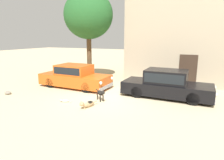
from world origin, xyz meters
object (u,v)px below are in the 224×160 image
(stray_cat, at_px, (65,101))
(stray_dog_tan, at_px, (88,104))
(parked_sedan_nearest, at_px, (75,76))
(parked_sedan_second, at_px, (166,84))
(acacia_tree_left, at_px, (88,15))
(stray_dog_spotted, at_px, (101,93))

(stray_cat, bearing_deg, stray_dog_tan, 152.41)
(parked_sedan_nearest, relative_size, parked_sedan_second, 0.99)
(parked_sedan_second, xyz_separation_m, acacia_tree_left, (-5.94, 1.99, 3.96))
(parked_sedan_nearest, xyz_separation_m, parked_sedan_second, (5.74, 0.21, 0.01))
(parked_sedan_nearest, xyz_separation_m, stray_cat, (1.29, -2.75, -0.65))
(stray_dog_tan, xyz_separation_m, stray_cat, (-1.43, 0.17, -0.10))
(stray_dog_spotted, xyz_separation_m, stray_cat, (-1.55, -0.91, -0.33))
(parked_sedan_nearest, xyz_separation_m, acacia_tree_left, (-0.19, 2.21, 3.97))
(stray_dog_tan, distance_m, acacia_tree_left, 7.43)
(parked_sedan_nearest, distance_m, stray_dog_tan, 4.03)
(stray_cat, bearing_deg, stray_dog_spotted, -170.32)
(parked_sedan_second, relative_size, stray_dog_tan, 4.58)
(parked_sedan_nearest, relative_size, stray_cat, 8.49)
(stray_cat, bearing_deg, parked_sedan_second, -167.07)
(parked_sedan_second, xyz_separation_m, stray_cat, (-4.46, -2.96, -0.66))
(parked_sedan_second, bearing_deg, stray_dog_tan, -132.91)
(parked_sedan_nearest, bearing_deg, parked_sedan_second, 3.51)
(stray_cat, relative_size, acacia_tree_left, 0.09)
(parked_sedan_second, relative_size, stray_cat, 8.59)
(parked_sedan_nearest, xyz_separation_m, stray_dog_spotted, (2.84, -1.84, -0.32))
(stray_dog_tan, bearing_deg, acacia_tree_left, -131.84)
(parked_sedan_second, distance_m, stray_dog_spotted, 3.57)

